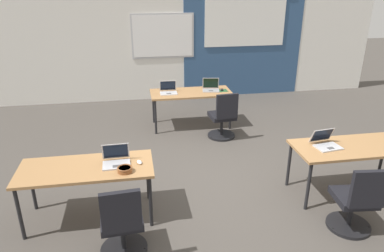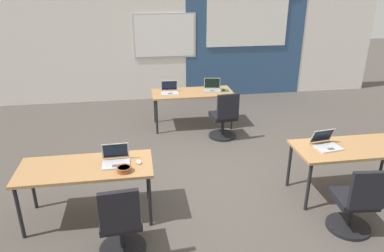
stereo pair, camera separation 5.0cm
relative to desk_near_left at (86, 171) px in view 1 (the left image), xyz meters
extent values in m
plane|color=#47423D|center=(1.75, 0.60, -0.66)|extent=(24.00, 24.00, 0.00)
cube|color=silver|center=(1.75, 4.80, 0.74)|extent=(10.00, 0.20, 2.80)
cube|color=#2D4C75|center=(3.38, 4.69, 0.74)|extent=(2.98, 0.01, 2.80)
cube|color=#B7B7BC|center=(1.39, 4.69, 0.88)|extent=(1.48, 0.02, 1.04)
cube|color=white|center=(1.39, 4.68, 0.88)|extent=(1.40, 0.02, 0.96)
cube|color=white|center=(3.39, 4.67, 1.29)|extent=(2.00, 0.02, 1.40)
cube|color=#A37547|center=(0.00, 0.00, 0.04)|extent=(1.60, 0.70, 0.04)
cylinder|color=black|center=(-0.74, -0.30, -0.32)|extent=(0.04, 0.04, 0.68)
cylinder|color=black|center=(0.74, -0.30, -0.32)|extent=(0.04, 0.04, 0.68)
cylinder|color=black|center=(-0.74, 0.30, -0.32)|extent=(0.04, 0.04, 0.68)
cylinder|color=black|center=(0.74, 0.30, -0.32)|extent=(0.04, 0.04, 0.68)
cube|color=#A37547|center=(3.50, 0.00, 0.04)|extent=(1.60, 0.70, 0.04)
cylinder|color=black|center=(2.76, -0.30, -0.32)|extent=(0.04, 0.04, 0.68)
cylinder|color=black|center=(2.76, 0.30, -0.32)|extent=(0.04, 0.04, 0.68)
cylinder|color=black|center=(4.24, 0.30, -0.32)|extent=(0.04, 0.04, 0.68)
cube|color=#A37547|center=(1.75, 2.80, 0.04)|extent=(1.60, 0.70, 0.04)
cylinder|color=black|center=(1.01, 2.50, -0.32)|extent=(0.04, 0.04, 0.68)
cylinder|color=black|center=(2.49, 2.50, -0.32)|extent=(0.04, 0.04, 0.68)
cylinder|color=black|center=(1.01, 3.10, -0.32)|extent=(0.04, 0.04, 0.68)
cylinder|color=black|center=(2.49, 3.10, -0.32)|extent=(0.04, 0.04, 0.68)
cube|color=#9E9EA3|center=(2.15, 2.80, 0.07)|extent=(0.36, 0.28, 0.02)
cube|color=#4C4C4F|center=(2.14, 2.75, 0.08)|extent=(0.10, 0.07, 0.00)
cube|color=#9E9EA3|center=(2.18, 2.93, 0.19)|extent=(0.33, 0.10, 0.22)
cube|color=black|center=(2.18, 2.93, 0.19)|extent=(0.30, 0.08, 0.19)
cube|color=#23512D|center=(2.37, 2.78, 0.06)|extent=(0.22, 0.19, 0.00)
ellipsoid|color=black|center=(2.37, 2.78, 0.08)|extent=(0.09, 0.11, 0.03)
cylinder|color=black|center=(2.23, 2.16, -0.64)|extent=(0.52, 0.52, 0.04)
cylinder|color=black|center=(2.23, 2.16, -0.45)|extent=(0.06, 0.06, 0.34)
cube|color=black|center=(2.23, 2.16, -0.24)|extent=(0.48, 0.48, 0.08)
cube|color=black|center=(2.26, 1.92, 0.03)|extent=(0.40, 0.10, 0.46)
sphere|color=black|center=(2.21, 2.40, -0.64)|extent=(0.04, 0.04, 0.04)
sphere|color=black|center=(2.46, 2.11, -0.64)|extent=(0.04, 0.04, 0.04)
sphere|color=black|center=(2.02, 2.07, -0.64)|extent=(0.04, 0.04, 0.04)
cube|color=#B7B7BC|center=(3.14, 0.00, 0.07)|extent=(0.36, 0.28, 0.02)
cube|color=#4C4C4F|center=(3.15, -0.05, 0.08)|extent=(0.10, 0.07, 0.00)
cube|color=#B7B7BC|center=(3.12, 0.16, 0.18)|extent=(0.34, 0.14, 0.20)
cube|color=black|center=(3.12, 0.15, 0.18)|extent=(0.31, 0.12, 0.18)
cylinder|color=black|center=(3.11, -0.73, -0.64)|extent=(0.52, 0.52, 0.04)
cylinder|color=black|center=(3.11, -0.73, -0.45)|extent=(0.06, 0.06, 0.34)
cube|color=black|center=(3.11, -0.73, -0.24)|extent=(0.48, 0.48, 0.08)
cube|color=black|center=(3.08, -0.98, 0.03)|extent=(0.40, 0.10, 0.46)
sphere|color=black|center=(3.13, -0.50, -0.64)|extent=(0.04, 0.04, 0.04)
sphere|color=black|center=(3.32, -0.82, -0.64)|extent=(0.04, 0.04, 0.04)
sphere|color=black|center=(2.88, -0.78, -0.64)|extent=(0.04, 0.04, 0.04)
cube|color=#B7B7BC|center=(0.36, -0.02, 0.07)|extent=(0.34, 0.24, 0.02)
cube|color=#4C4C4F|center=(0.37, -0.08, 0.08)|extent=(0.09, 0.06, 0.00)
cube|color=#B7B7BC|center=(0.36, 0.12, 0.18)|extent=(0.33, 0.07, 0.22)
cube|color=black|center=(0.36, 0.11, 0.19)|extent=(0.30, 0.06, 0.19)
ellipsoid|color=silver|center=(0.64, -0.02, 0.08)|extent=(0.08, 0.11, 0.03)
cylinder|color=black|center=(0.41, -0.69, -0.64)|extent=(0.52, 0.52, 0.04)
cylinder|color=black|center=(0.41, -0.69, -0.45)|extent=(0.06, 0.06, 0.34)
cube|color=black|center=(0.41, -0.69, -0.24)|extent=(0.47, 0.47, 0.08)
cube|color=black|center=(0.43, -0.94, 0.03)|extent=(0.40, 0.09, 0.46)
sphere|color=black|center=(0.39, -0.46, -0.64)|extent=(0.04, 0.04, 0.04)
sphere|color=black|center=(0.64, -0.75, -0.64)|extent=(0.04, 0.04, 0.04)
cube|color=silver|center=(1.30, 2.76, 0.07)|extent=(0.34, 0.24, 0.02)
cube|color=#4C4C4F|center=(1.30, 2.71, 0.08)|extent=(0.09, 0.06, 0.00)
cube|color=silver|center=(1.30, 2.90, 0.18)|extent=(0.33, 0.08, 0.21)
cube|color=black|center=(1.30, 2.90, 0.18)|extent=(0.30, 0.06, 0.19)
cylinder|color=brown|center=(0.46, -0.20, 0.09)|extent=(0.17, 0.17, 0.05)
torus|color=brown|center=(0.46, -0.20, 0.11)|extent=(0.18, 0.18, 0.02)
cylinder|color=gold|center=(0.46, -0.20, 0.11)|extent=(0.14, 0.14, 0.01)
camera|label=1|loc=(0.62, -3.95, 2.17)|focal=33.63mm
camera|label=2|loc=(0.67, -3.96, 2.17)|focal=33.63mm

